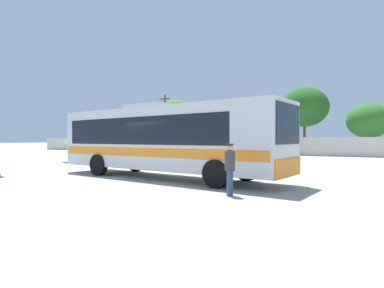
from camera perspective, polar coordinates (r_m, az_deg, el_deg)
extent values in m
plane|color=#A3A099|center=(23.32, 8.47, -3.51)|extent=(300.00, 300.00, 0.00)
cube|color=beige|center=(36.37, 15.98, -0.39)|extent=(80.00, 0.30, 2.00)
cube|color=silver|center=(14.47, -5.12, 1.03)|extent=(11.82, 4.07, 2.74)
cube|color=black|center=(14.87, -6.79, 2.29)|extent=(9.75, 3.82, 1.21)
cube|color=orange|center=(14.49, -5.11, -1.36)|extent=(11.59, 4.06, 0.38)
cube|color=#19212D|center=(11.49, 17.13, 3.51)|extent=(0.34, 2.28, 1.43)
cube|color=orange|center=(11.52, 17.12, -4.15)|extent=(0.39, 2.48, 0.66)
cube|color=#B2B2B2|center=(15.14, -7.60, 6.67)|extent=(2.37, 1.68, 0.24)
cylinder|color=black|center=(13.53, 9.92, -4.45)|extent=(1.07, 0.44, 1.04)
cylinder|color=black|center=(11.40, 4.39, -5.43)|extent=(1.07, 0.44, 1.04)
cylinder|color=black|center=(17.62, -10.23, -3.22)|extent=(1.07, 0.44, 1.04)
cylinder|color=black|center=(16.04, -16.62, -3.64)|extent=(1.07, 0.44, 1.04)
cylinder|color=#33476B|center=(10.03, 7.06, -7.04)|extent=(0.15, 0.15, 0.78)
cylinder|color=#33476B|center=(9.90, 6.72, -7.15)|extent=(0.15, 0.15, 0.78)
cylinder|color=#38383D|center=(9.89, 6.90, -3.08)|extent=(0.33, 0.33, 0.62)
sphere|color=tan|center=(9.87, 6.90, -0.68)|extent=(0.21, 0.21, 0.21)
cylinder|color=#262628|center=(9.87, 6.90, -0.13)|extent=(0.22, 0.22, 0.06)
cylinder|color=gray|center=(26.20, -19.77, -0.70)|extent=(0.05, 0.05, 2.16)
cone|color=green|center=(26.19, -19.78, 1.00)|extent=(2.59, 2.59, 0.71)
cube|color=brown|center=(26.24, -19.76, -2.67)|extent=(0.50, 0.50, 0.36)
cube|color=red|center=(38.77, -6.46, -0.84)|extent=(4.63, 2.23, 0.61)
cube|color=black|center=(38.65, -6.18, -0.02)|extent=(2.61, 1.89, 0.50)
cylinder|color=black|center=(38.74, -8.89, -1.30)|extent=(0.66, 0.28, 0.64)
cylinder|color=black|center=(40.24, -7.56, -1.22)|extent=(0.66, 0.28, 0.64)
cylinder|color=black|center=(37.34, -5.28, -1.38)|extent=(0.66, 0.28, 0.64)
cylinder|color=black|center=(38.90, -4.04, -1.29)|extent=(0.66, 0.28, 0.64)
cube|color=#B7BABF|center=(36.05, 2.37, -0.97)|extent=(4.37, 2.07, 0.61)
cube|color=black|center=(36.14, 2.08, -0.08)|extent=(2.44, 1.80, 0.50)
cylinder|color=black|center=(36.19, 4.88, -1.45)|extent=(0.65, 0.26, 0.64)
cylinder|color=black|center=(34.64, 3.53, -1.55)|extent=(0.65, 0.26, 0.64)
cylinder|color=black|center=(37.49, 1.31, -1.36)|extent=(0.65, 0.26, 0.64)
cylinder|color=black|center=(35.99, -0.15, -1.46)|extent=(0.65, 0.26, 0.64)
cube|color=black|center=(33.69, 11.99, -1.12)|extent=(4.48, 2.14, 0.61)
cube|color=black|center=(33.63, 12.35, -0.18)|extent=(2.52, 1.84, 0.50)
cylinder|color=black|center=(33.16, 9.38, -1.66)|extent=(0.66, 0.27, 0.64)
cylinder|color=black|center=(34.86, 10.12, -1.54)|extent=(0.66, 0.27, 0.64)
cylinder|color=black|center=(32.57, 13.98, -1.72)|extent=(0.66, 0.27, 0.64)
cylinder|color=black|center=(34.31, 14.50, -1.60)|extent=(0.66, 0.27, 0.64)
cylinder|color=#4C3823|center=(45.64, -4.93, 3.79)|extent=(0.24, 0.24, 8.23)
cube|color=#473321|center=(45.96, -4.93, 8.18)|extent=(1.80, 0.13, 0.12)
cylinder|color=brown|center=(48.82, -2.96, 0.73)|extent=(0.32, 0.32, 3.33)
ellipsoid|color=#38752D|center=(48.95, -2.97, 5.11)|extent=(5.92, 5.92, 5.03)
cylinder|color=brown|center=(44.35, 9.28, 0.12)|extent=(0.32, 0.32, 2.42)
ellipsoid|color=#38752D|center=(44.40, 9.29, 3.68)|extent=(4.41, 4.41, 3.75)
cylinder|color=brown|center=(41.96, 19.77, 0.97)|extent=(0.32, 0.32, 3.79)
ellipsoid|color=#23561E|center=(42.16, 19.80, 6.34)|extent=(5.84, 5.84, 4.97)
cylinder|color=brown|center=(40.81, 29.43, -0.16)|extent=(0.32, 0.32, 2.25)
ellipsoid|color=#2D6628|center=(40.86, 29.46, 3.72)|extent=(4.68, 4.68, 3.98)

